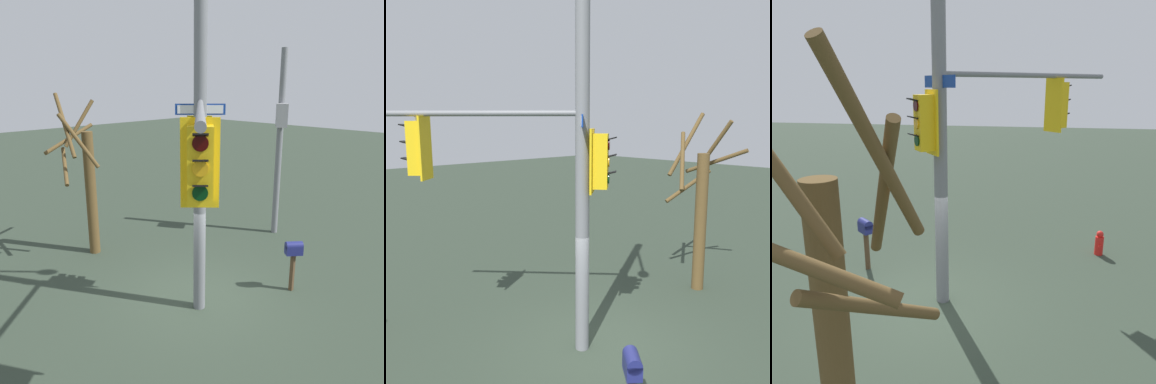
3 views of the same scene
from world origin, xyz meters
TOP-DOWN VIEW (x-y plane):
  - ground_plane at (0.00, 0.00)m, footprint 80.00×80.00m
  - main_signal_pole_assembly at (-0.77, 0.57)m, footprint 3.97×5.80m
  - secondary_pole_assembly at (1.14, -5.33)m, footprint 0.60×0.68m
  - mailbox at (-1.51, -2.09)m, footprint 0.47×0.49m
  - bare_tree_behind_pole at (4.51, 0.38)m, footprint 1.95×1.87m

SIDE VIEW (x-z plane):
  - ground_plane at x=0.00m, z-range 0.00..0.00m
  - mailbox at x=-1.51m, z-range 0.40..1.81m
  - bare_tree_behind_pole at x=4.51m, z-range -0.17..4.97m
  - secondary_pole_assembly at x=1.14m, z-range 0.32..6.88m
  - main_signal_pole_assembly at x=-0.77m, z-range 0.22..8.95m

